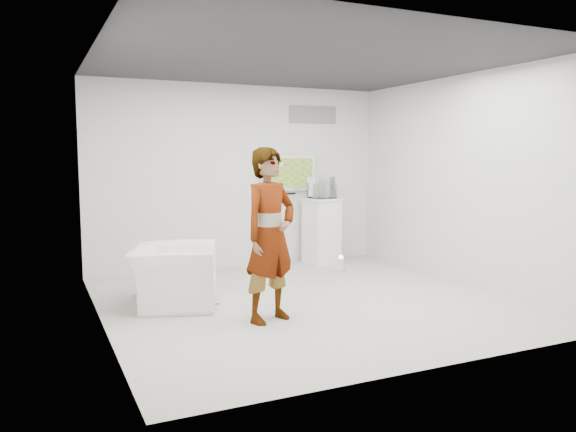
% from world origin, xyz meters
% --- Properties ---
extents(room, '(5.01, 5.01, 3.00)m').
position_xyz_m(room, '(0.00, 0.00, 1.50)').
color(room, beige).
rests_on(room, ground).
extents(tv, '(1.00, 0.08, 0.60)m').
position_xyz_m(tv, '(0.85, 2.45, 1.55)').
color(tv, silver).
rests_on(tv, room).
extents(logo_decal, '(0.90, 0.02, 0.30)m').
position_xyz_m(logo_decal, '(1.35, 2.49, 2.55)').
color(logo_decal, slate).
rests_on(logo_decal, room).
extents(person, '(0.83, 0.69, 1.95)m').
position_xyz_m(person, '(-0.76, -0.58, 0.97)').
color(person, white).
rests_on(person, room).
extents(armchair, '(1.31, 1.40, 0.74)m').
position_xyz_m(armchair, '(-1.59, 0.52, 0.37)').
color(armchair, white).
rests_on(armchair, room).
extents(pedestal, '(0.62, 0.62, 1.13)m').
position_xyz_m(pedestal, '(1.35, 2.14, 0.56)').
color(pedestal, white).
rests_on(pedestal, room).
extents(floor_uplight, '(0.22, 0.22, 0.28)m').
position_xyz_m(floor_uplight, '(1.23, 1.27, 0.14)').
color(floor_uplight, white).
rests_on(floor_uplight, room).
extents(vitrine, '(0.39, 0.39, 0.37)m').
position_xyz_m(vitrine, '(1.35, 2.14, 1.31)').
color(vitrine, white).
rests_on(vitrine, pedestal).
extents(console, '(0.10, 0.19, 0.25)m').
position_xyz_m(console, '(1.35, 2.14, 1.25)').
color(console, white).
rests_on(console, pedestal).
extents(wii_remote, '(0.13, 0.13, 0.04)m').
position_xyz_m(wii_remote, '(-0.58, -0.35, 1.75)').
color(wii_remote, white).
rests_on(wii_remote, person).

